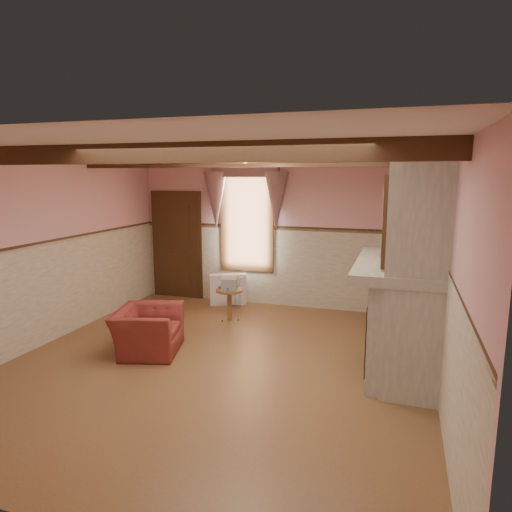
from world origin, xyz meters
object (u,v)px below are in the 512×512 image
(mantel_clock, at_px, (400,245))
(bowl, at_px, (400,255))
(radiator, at_px, (228,289))
(oil_lamp, at_px, (400,247))
(armchair, at_px, (148,331))
(side_table, at_px, (229,305))

(mantel_clock, bearing_deg, bowl, -90.00)
(radiator, distance_m, oil_lamp, 3.85)
(armchair, height_order, oil_lamp, oil_lamp)
(side_table, bearing_deg, bowl, -19.00)
(armchair, relative_size, oil_lamp, 3.46)
(armchair, relative_size, radiator, 1.38)
(armchair, xyz_separation_m, bowl, (3.35, 0.76, 1.15))
(side_table, distance_m, radiator, 0.98)
(mantel_clock, bearing_deg, side_table, 170.47)
(armchair, height_order, radiator, armchair)
(oil_lamp, bearing_deg, mantel_clock, 90.00)
(armchair, relative_size, bowl, 2.78)
(side_table, relative_size, mantel_clock, 2.29)
(armchair, bearing_deg, oil_lamp, -92.06)
(armchair, xyz_separation_m, radiator, (0.20, 2.61, -0.02))
(armchair, distance_m, mantel_clock, 3.77)
(bowl, relative_size, oil_lamp, 1.25)
(side_table, relative_size, radiator, 0.79)
(side_table, bearing_deg, radiator, 112.79)
(bowl, height_order, oil_lamp, oil_lamp)
(armchair, bearing_deg, bowl, -92.41)
(side_table, height_order, radiator, radiator)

